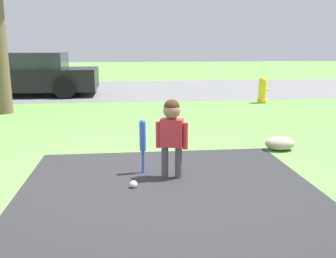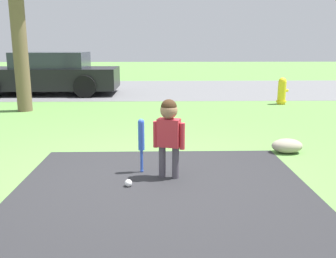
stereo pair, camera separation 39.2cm
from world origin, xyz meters
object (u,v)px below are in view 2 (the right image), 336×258
(child, at_px, (169,128))
(sports_ball, at_px, (128,183))
(baseball_bat, at_px, (141,138))
(fire_hydrant, at_px, (282,91))
(parked_car, at_px, (47,74))

(child, relative_size, sports_ball, 11.31)
(baseball_bat, xyz_separation_m, fire_hydrant, (3.48, 5.35, -0.09))
(child, distance_m, baseball_bat, 0.42)
(child, height_order, fire_hydrant, child)
(fire_hydrant, bearing_deg, baseball_bat, -123.05)
(baseball_bat, relative_size, sports_ball, 8.13)
(child, relative_size, parked_car, 0.21)
(baseball_bat, height_order, sports_ball, baseball_bat)
(baseball_bat, relative_size, parked_car, 0.15)
(sports_ball, bearing_deg, fire_hydrant, 58.25)
(child, xyz_separation_m, fire_hydrant, (3.15, 5.55, -0.27))
(sports_ball, xyz_separation_m, parked_car, (-3.20, 8.10, 0.59))
(child, height_order, baseball_bat, child)
(child, relative_size, fire_hydrant, 1.34)
(baseball_bat, bearing_deg, child, -30.83)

